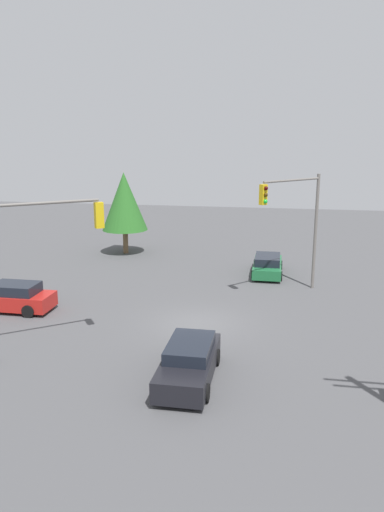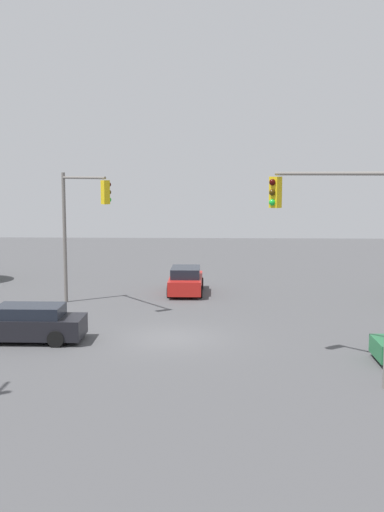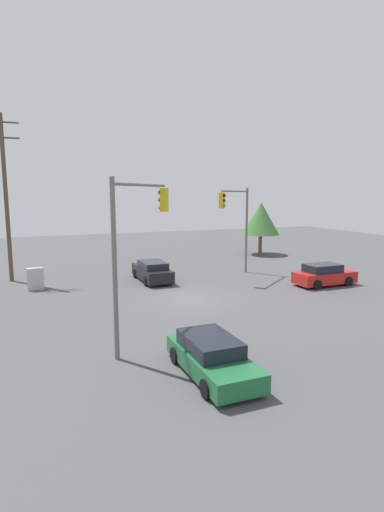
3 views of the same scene
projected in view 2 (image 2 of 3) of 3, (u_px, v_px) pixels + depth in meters
name	position (u px, v px, depth m)	size (l,w,h in m)	color
ground_plane	(171.00, 338.00, 25.26)	(80.00, 80.00, 0.00)	#4C4C4F
sedan_red	(186.00, 281.00, 34.67)	(4.15, 1.86, 1.45)	red
sedan_dark	(26.00, 324.00, 24.73)	(1.91, 4.58, 1.41)	black
traffic_signal_main	(80.00, 215.00, 30.43)	(3.81, 3.01, 6.50)	slate
traffic_signal_cross	(341.00, 233.00, 19.93)	(3.26, 3.43, 6.68)	slate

